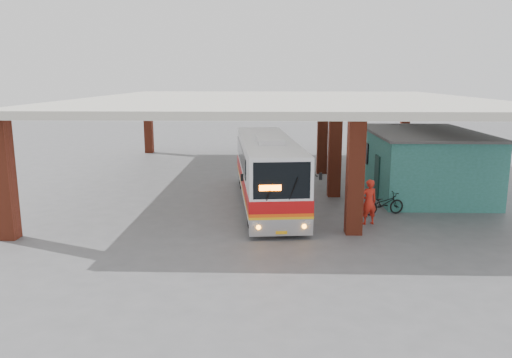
{
  "coord_description": "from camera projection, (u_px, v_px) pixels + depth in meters",
  "views": [
    {
      "loc": [
        -0.07,
        -20.97,
        5.73
      ],
      "look_at": [
        -0.72,
        0.0,
        1.44
      ],
      "focal_mm": 35.0,
      "sensor_mm": 36.0,
      "label": 1
    }
  ],
  "objects": [
    {
      "name": "coach_bus",
      "position": [
        267.0,
        170.0,
        22.75
      ],
      "size": [
        3.43,
        11.13,
        3.2
      ],
      "rotation": [
        0.0,
        0.0,
        0.1
      ],
      "color": "white",
      "rests_on": "ground"
    },
    {
      "name": "red_chair",
      "position": [
        365.0,
        177.0,
        27.25
      ],
      "size": [
        0.46,
        0.46,
        0.78
      ],
      "rotation": [
        0.0,
        0.0,
        0.11
      ],
      "color": "red",
      "rests_on": "ground"
    },
    {
      "name": "ground",
      "position": [
        273.0,
        211.0,
        21.68
      ],
      "size": [
        90.0,
        90.0,
        0.0
      ],
      "primitive_type": "plane",
      "color": "#515154",
      "rests_on": "ground"
    },
    {
      "name": "pedestrian",
      "position": [
        369.0,
        202.0,
        19.64
      ],
      "size": [
        0.75,
        0.6,
        1.81
      ],
      "primitive_type": "imported",
      "rotation": [
        0.0,
        0.0,
        3.42
      ],
      "color": "red",
      "rests_on": "ground"
    },
    {
      "name": "motorcycle",
      "position": [
        384.0,
        203.0,
        21.1
      ],
      "size": [
        1.95,
        1.14,
        0.97
      ],
      "primitive_type": "imported",
      "rotation": [
        0.0,
        0.0,
        1.86
      ],
      "color": "black",
      "rests_on": "ground"
    },
    {
      "name": "brick_columns",
      "position": [
        300.0,
        146.0,
        26.1
      ],
      "size": [
        20.1,
        21.6,
        4.35
      ],
      "color": "maroon",
      "rests_on": "ground"
    },
    {
      "name": "canopy_roof",
      "position": [
        282.0,
        100.0,
        27.13
      ],
      "size": [
        21.0,
        23.0,
        0.3
      ],
      "primitive_type": "cube",
      "color": "beige",
      "rests_on": "brick_columns"
    },
    {
      "name": "shop_building",
      "position": [
        422.0,
        162.0,
        25.06
      ],
      "size": [
        5.2,
        8.2,
        3.11
      ],
      "color": "#2D715E",
      "rests_on": "ground"
    }
  ]
}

